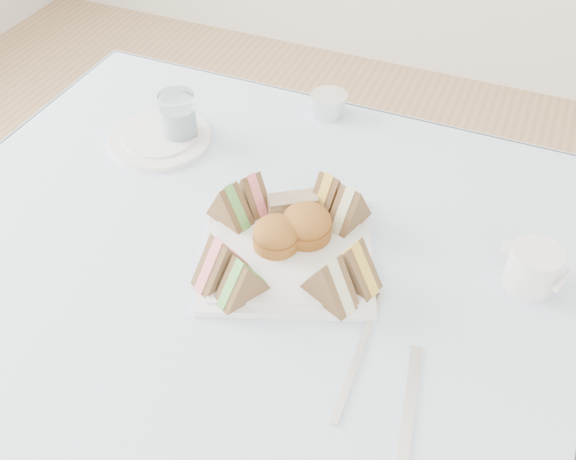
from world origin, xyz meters
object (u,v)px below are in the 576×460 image
at_px(creamer_jug, 533,268).
at_px(water_glass, 178,117).
at_px(serving_plate, 288,251).
at_px(table, 230,414).

bearing_deg(creamer_jug, water_glass, -171.56).
distance_m(serving_plate, creamer_jug, 0.35).
xyz_separation_m(serving_plate, water_glass, (-0.29, 0.19, 0.04)).
bearing_deg(table, creamer_jug, 21.89).
bearing_deg(creamer_jug, serving_plate, -148.11).
distance_m(table, water_glass, 0.55).
relative_size(table, water_glass, 9.70).
height_order(serving_plate, water_glass, water_glass).
bearing_deg(water_glass, serving_plate, -33.42).
height_order(table, serving_plate, serving_plate).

